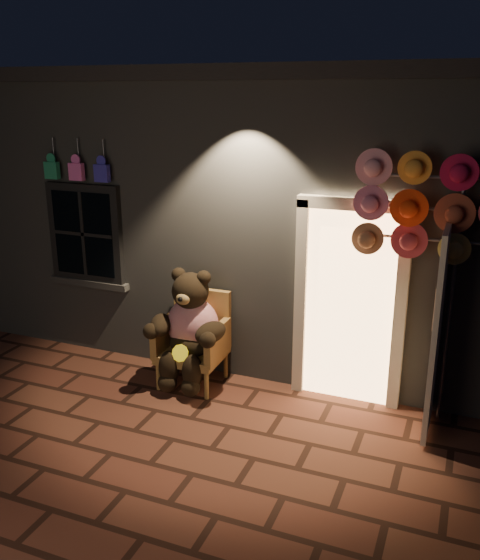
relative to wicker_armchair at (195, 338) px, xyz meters
The scene contains 5 objects.
ground 1.35m from the wicker_armchair, 74.79° to the right, with size 60.00×60.00×0.00m, color #542D20.
shop_building 3.05m from the wicker_armchair, 83.26° to the left, with size 7.30×5.95×3.51m.
wicker_armchair is the anchor object (origin of this frame).
teddy_bear 0.22m from the wicker_armchair, 89.43° to the right, with size 0.96×0.74×1.32m.
hat_rack 2.88m from the wicker_armchair, ahead, with size 1.50×0.22×2.66m.
Camera 1 is at (2.45, -4.35, 3.19)m, focal length 38.00 mm.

